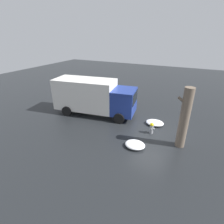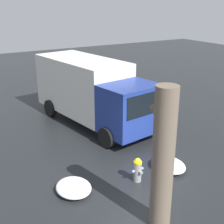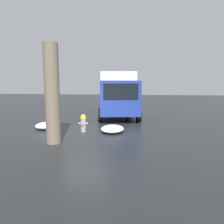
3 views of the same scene
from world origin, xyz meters
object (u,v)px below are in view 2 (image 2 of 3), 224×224
at_px(fire_hydrant, 138,169).
at_px(pedestrian, 126,113).
at_px(tree_trunk, 163,159).
at_px(delivery_truck, 91,90).

bearing_deg(fire_hydrant, pedestrian, 150.07).
bearing_deg(tree_trunk, fire_hydrant, -18.96).
distance_m(fire_hydrant, delivery_truck, 5.97).
height_order(tree_trunk, pedestrian, tree_trunk).
relative_size(tree_trunk, delivery_truck, 0.54).
bearing_deg(pedestrian, tree_trunk, 93.11).
xyz_separation_m(tree_trunk, delivery_truck, (7.82, -1.89, -0.31)).
bearing_deg(pedestrian, fire_hydrant, 90.13).
xyz_separation_m(delivery_truck, pedestrian, (-1.87, -0.86, -0.79)).
bearing_deg(pedestrian, delivery_truck, -37.34).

